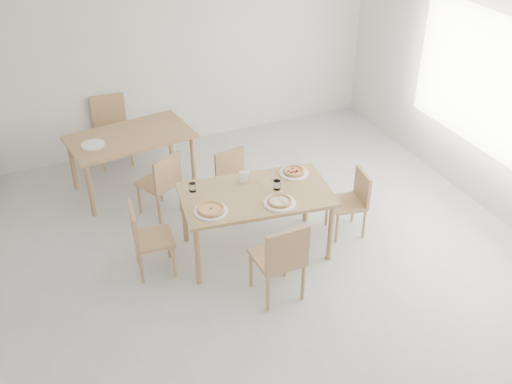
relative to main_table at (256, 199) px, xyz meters
name	(u,v)px	position (x,y,z in m)	size (l,w,h in m)	color
room	(511,96)	(2.90, -0.36, 0.83)	(7.28, 7.00, 7.00)	#BABAB6
main_table	(256,199)	(0.00, 0.00, 0.00)	(1.68, 1.09, 0.75)	tan
chair_south	(281,257)	(-0.09, -0.82, -0.14)	(0.46, 0.46, 0.91)	tan
chair_north	(234,178)	(0.07, 0.81, -0.22)	(0.45, 0.45, 0.79)	tan
chair_west	(146,236)	(-1.19, 0.11, -0.20)	(0.44, 0.44, 0.81)	tan
chair_east	(353,198)	(1.15, -0.10, -0.22)	(0.44, 0.44, 0.78)	tan
plate_margherita	(211,211)	(-0.55, -0.14, 0.09)	(0.34, 0.34, 0.02)	white
plate_mushroom	(280,203)	(0.14, -0.28, 0.09)	(0.33, 0.33, 0.02)	white
plate_pepperoni	(294,173)	(0.54, 0.20, 0.09)	(0.33, 0.33, 0.02)	white
pizza_margherita	(211,209)	(-0.55, -0.14, 0.11)	(0.32, 0.32, 0.03)	tan
pizza_mushroom	(280,201)	(0.14, -0.28, 0.11)	(0.28, 0.28, 0.03)	tan
pizza_pepperoni	(294,171)	(0.54, 0.20, 0.11)	(0.29, 0.29, 0.03)	tan
tumbler_a	(192,187)	(-0.60, 0.30, 0.12)	(0.07, 0.07, 0.09)	white
tumbler_b	(277,185)	(0.23, -0.02, 0.13)	(0.08, 0.08, 0.10)	white
napkin_holder	(244,177)	(-0.03, 0.25, 0.14)	(0.13, 0.09, 0.13)	silver
fork_a	(276,183)	(0.27, 0.10, 0.08)	(0.01, 0.18, 0.01)	silver
fork_b	(260,184)	(0.11, 0.14, 0.08)	(0.02, 0.19, 0.01)	silver
second_table	(130,141)	(-0.92, 1.83, -0.01)	(1.59, 1.05, 0.75)	tan
chair_back_s	(162,181)	(-0.74, 1.07, -0.20)	(0.55, 0.55, 0.82)	tan
chair_back_n	(111,125)	(-1.01, 2.66, -0.14)	(0.47, 0.47, 0.92)	tan
plate_empty	(93,145)	(-1.39, 1.74, 0.09)	(0.28, 0.28, 0.02)	white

